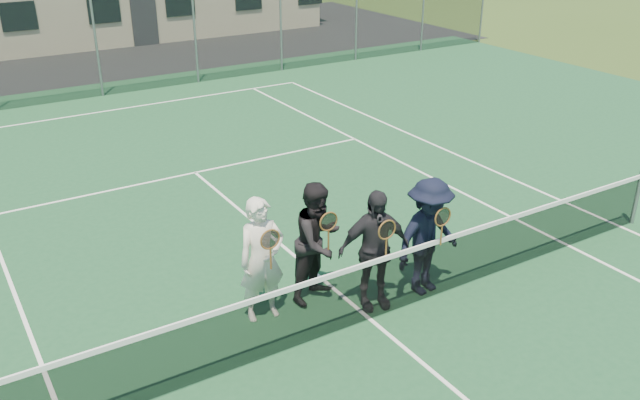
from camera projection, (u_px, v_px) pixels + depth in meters
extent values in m
plane|color=#314A1A|center=(55.00, 55.00, 24.96)|extent=(220.00, 220.00, 0.00)
cube|color=#1C4C2B|center=(370.00, 320.00, 9.46)|extent=(30.00, 30.00, 0.02)
cube|color=black|center=(0.00, 0.00, 34.03)|extent=(40.00, 1.20, 1.10)
cube|color=white|center=(119.00, 109.00, 18.66)|extent=(10.97, 0.06, 0.01)
cube|color=white|center=(620.00, 227.00, 12.07)|extent=(0.06, 23.77, 0.01)
cube|color=white|center=(569.00, 246.00, 11.42)|extent=(0.06, 23.77, 0.01)
cube|color=white|center=(195.00, 173.00, 14.41)|extent=(8.23, 0.06, 0.01)
cube|color=white|center=(370.00, 319.00, 9.45)|extent=(0.06, 12.80, 0.01)
cylinder|color=slate|center=(637.00, 196.00, 12.01)|extent=(0.08, 0.08, 1.10)
cube|color=black|center=(371.00, 291.00, 9.26)|extent=(11.60, 0.02, 0.88)
cube|color=white|center=(372.00, 263.00, 9.08)|extent=(11.60, 0.03, 0.07)
cylinder|color=slate|center=(96.00, 45.00, 19.30)|extent=(0.07, 0.07, 3.00)
cylinder|color=slate|center=(195.00, 35.00, 20.74)|extent=(0.07, 0.07, 3.00)
cylinder|color=slate|center=(281.00, 26.00, 22.17)|extent=(0.07, 0.07, 3.00)
cylinder|color=slate|center=(356.00, 18.00, 23.61)|extent=(0.07, 0.07, 3.00)
cylinder|color=slate|center=(423.00, 10.00, 25.04)|extent=(0.07, 0.07, 3.00)
cylinder|color=slate|center=(483.00, 4.00, 26.48)|extent=(0.07, 0.07, 3.00)
cube|color=black|center=(96.00, 45.00, 19.30)|extent=(30.00, 0.03, 3.00)
cube|color=#2D2D33|center=(144.00, 19.00, 26.21)|extent=(1.00, 0.06, 2.00)
cube|color=black|center=(18.00, 16.00, 23.85)|extent=(1.20, 0.06, 1.00)
cube|color=black|center=(104.00, 9.00, 25.28)|extent=(1.20, 0.06, 1.00)
cube|color=black|center=(180.00, 3.00, 26.72)|extent=(1.20, 0.06, 1.00)
imported|color=silver|center=(262.00, 260.00, 9.17)|extent=(0.69, 0.48, 1.80)
torus|color=brown|center=(270.00, 239.00, 8.78)|extent=(0.29, 0.02, 0.29)
cylinder|color=black|center=(270.00, 239.00, 8.78)|extent=(0.25, 0.00, 0.25)
cylinder|color=brown|center=(271.00, 258.00, 8.90)|extent=(0.03, 0.03, 0.32)
imported|color=black|center=(318.00, 241.00, 9.65)|extent=(1.06, 0.95, 1.80)
torus|color=brown|center=(329.00, 222.00, 9.26)|extent=(0.29, 0.02, 0.29)
cylinder|color=black|center=(329.00, 222.00, 9.26)|extent=(0.25, 0.00, 0.25)
cylinder|color=brown|center=(328.00, 240.00, 9.38)|extent=(0.03, 0.03, 0.32)
imported|color=black|center=(374.00, 250.00, 9.42)|extent=(1.13, 0.68, 1.80)
torus|color=brown|center=(387.00, 230.00, 9.04)|extent=(0.29, 0.02, 0.29)
cylinder|color=black|center=(387.00, 230.00, 9.04)|extent=(0.25, 0.00, 0.25)
cylinder|color=brown|center=(386.00, 248.00, 9.15)|extent=(0.03, 0.03, 0.32)
imported|color=black|center=(428.00, 237.00, 9.78)|extent=(1.23, 0.80, 1.80)
torus|color=brown|center=(443.00, 217.00, 9.40)|extent=(0.29, 0.02, 0.29)
cylinder|color=black|center=(443.00, 217.00, 9.40)|extent=(0.25, 0.00, 0.25)
cylinder|color=brown|center=(441.00, 235.00, 9.51)|extent=(0.03, 0.03, 0.32)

